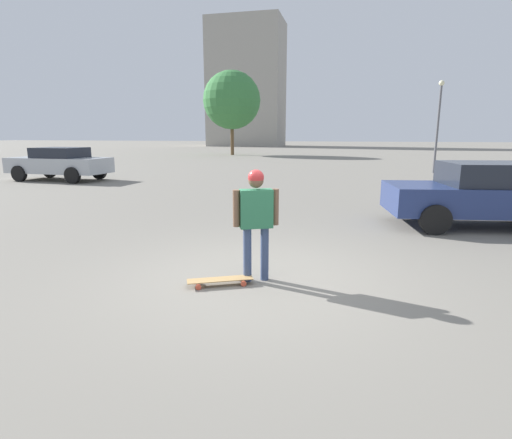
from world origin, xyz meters
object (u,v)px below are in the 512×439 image
at_px(person, 256,212).
at_px(car_parked_far, 60,163).
at_px(skateboard, 220,280).
at_px(car_parked_near, 482,194).

distance_m(person, car_parked_far, 15.35).
xyz_separation_m(person, skateboard, (-0.30, 0.44, -0.92)).
relative_size(person, skateboard, 1.75).
bearing_deg(person, car_parked_far, 113.88).
relative_size(car_parked_near, car_parked_far, 0.93).
bearing_deg(skateboard, car_parked_far, -68.93).
bearing_deg(person, car_parked_near, 22.89).
bearing_deg(car_parked_far, person, 140.41).
relative_size(skateboard, car_parked_near, 0.21).
bearing_deg(car_parked_far, skateboard, 138.47).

